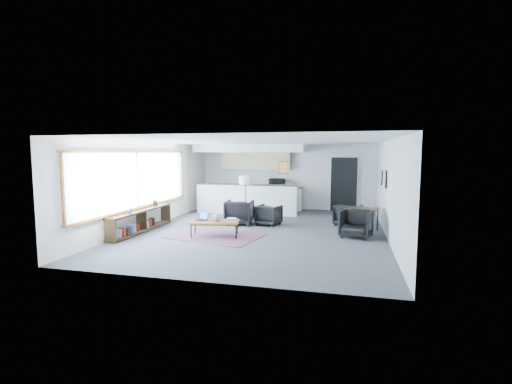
% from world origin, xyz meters
% --- Properties ---
extents(room, '(7.02, 9.02, 2.62)m').
position_xyz_m(room, '(0.00, 0.00, 1.30)').
color(room, '#464649').
rests_on(room, ground).
extents(window, '(0.10, 5.95, 1.66)m').
position_xyz_m(window, '(-3.46, -0.90, 1.46)').
color(window, '#8CBFFF').
rests_on(window, room).
extents(console, '(0.35, 3.00, 0.80)m').
position_xyz_m(console, '(-3.30, -1.05, 0.33)').
color(console, '#322211').
rests_on(console, floor).
extents(kitchenette, '(4.20, 1.96, 2.60)m').
position_xyz_m(kitchenette, '(-1.20, 3.71, 1.38)').
color(kitchenette, white).
rests_on(kitchenette, floor).
extents(doorway, '(1.10, 0.12, 2.15)m').
position_xyz_m(doorway, '(2.30, 4.42, 1.07)').
color(doorway, black).
rests_on(doorway, room).
extents(track_light, '(1.60, 0.07, 0.15)m').
position_xyz_m(track_light, '(-0.59, 2.20, 2.53)').
color(track_light, silver).
rests_on(track_light, room).
extents(wall_art_lower, '(0.03, 0.38, 0.48)m').
position_xyz_m(wall_art_lower, '(3.47, 0.40, 1.55)').
color(wall_art_lower, black).
rests_on(wall_art_lower, room).
extents(wall_art_upper, '(0.03, 0.34, 0.44)m').
position_xyz_m(wall_art_upper, '(3.47, 1.70, 1.50)').
color(wall_art_upper, black).
rests_on(wall_art_upper, room).
extents(kilim_rug, '(2.70, 2.12, 0.01)m').
position_xyz_m(kilim_rug, '(-1.04, -1.04, 0.01)').
color(kilim_rug, '#5F314B').
rests_on(kilim_rug, floor).
extents(coffee_table, '(1.42, 0.97, 0.42)m').
position_xyz_m(coffee_table, '(-1.04, -1.04, 0.39)').
color(coffee_table, brown).
rests_on(coffee_table, floor).
extents(laptop, '(0.38, 0.36, 0.22)m').
position_xyz_m(laptop, '(-1.43, -0.97, 0.49)').
color(laptop, black).
rests_on(laptop, coffee_table).
extents(ceramic_pot, '(0.23, 0.23, 0.23)m').
position_xyz_m(ceramic_pot, '(-0.94, -1.08, 0.54)').
color(ceramic_pot, gray).
rests_on(ceramic_pot, coffee_table).
extents(book_stack, '(0.34, 0.30, 0.09)m').
position_xyz_m(book_stack, '(-0.58, -0.95, 0.46)').
color(book_stack, silver).
rests_on(book_stack, coffee_table).
extents(coaster, '(0.14, 0.14, 0.01)m').
position_xyz_m(coaster, '(-0.86, -1.29, 0.43)').
color(coaster, '#E5590C').
rests_on(coaster, coffee_table).
extents(armchair_left, '(0.89, 0.84, 0.86)m').
position_xyz_m(armchair_left, '(-0.88, 0.77, 0.43)').
color(armchair_left, black).
rests_on(armchair_left, floor).
extents(armchair_right, '(0.82, 0.78, 0.71)m').
position_xyz_m(armchair_right, '(0.05, 0.89, 0.35)').
color(armchair_right, black).
rests_on(armchair_right, floor).
extents(floor_lamp, '(0.56, 0.56, 1.51)m').
position_xyz_m(floor_lamp, '(-0.86, 1.45, 1.31)').
color(floor_lamp, black).
rests_on(floor_lamp, floor).
extents(dining_table, '(0.98, 0.98, 0.68)m').
position_xyz_m(dining_table, '(2.89, 0.57, 0.62)').
color(dining_table, '#322211').
rests_on(dining_table, floor).
extents(dining_chair_near, '(0.80, 0.77, 0.69)m').
position_xyz_m(dining_chair_near, '(2.70, -0.20, 0.35)').
color(dining_chair_near, black).
rests_on(dining_chair_near, floor).
extents(dining_chair_far, '(0.78, 0.75, 0.63)m').
position_xyz_m(dining_chair_far, '(2.48, 1.39, 0.32)').
color(dining_chair_far, black).
rests_on(dining_chair_far, floor).
extents(microwave, '(0.60, 0.36, 0.39)m').
position_xyz_m(microwave, '(-0.31, 4.15, 1.13)').
color(microwave, black).
rests_on(microwave, kitchenette).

